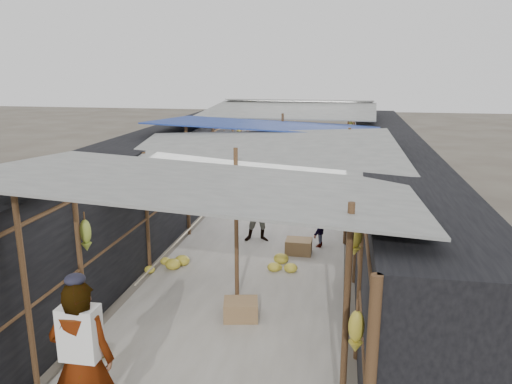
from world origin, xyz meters
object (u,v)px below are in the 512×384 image
Objects in this scene: black_basin at (341,215)px; shopper_blue at (260,211)px; crate_near at (241,310)px; vendor_elderly at (83,361)px; vendor_seated at (319,227)px.

shopper_blue is (-1.79, -2.06, 0.63)m from black_basin.
black_basin is 2.80m from shopper_blue.
vendor_elderly reaches higher than crate_near.
vendor_elderly is 6.58m from vendor_seated.
vendor_seated is (1.33, -0.14, -0.25)m from shopper_blue.
vendor_elderly is at bearing -9.76° from vendor_seated.
crate_near is 3.06m from vendor_elderly.
shopper_blue is at bearing -106.66° from vendor_elderly.
shopper_blue is at bearing -87.07° from vendor_seated.
crate_near reaches higher than black_basin.
vendor_elderly reaches higher than shopper_blue.
black_basin is at bearing 64.22° from crate_near.
vendor_elderly is at bearing -122.55° from crate_near.
black_basin is 0.43× the size of shopper_blue.
crate_near is 0.29× the size of vendor_elderly.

